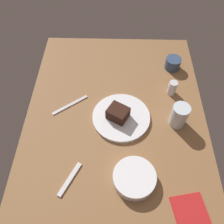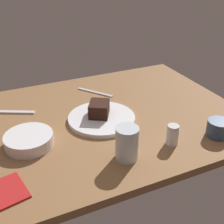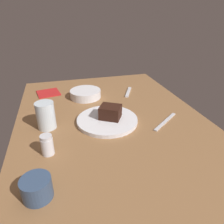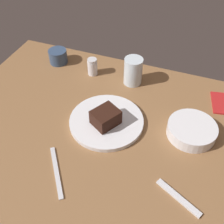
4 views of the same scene
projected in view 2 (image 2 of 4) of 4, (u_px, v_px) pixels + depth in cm
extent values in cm
cube|color=brown|center=(95.00, 121.00, 118.61)|extent=(120.00, 84.00, 3.00)
cylinder|color=silver|center=(102.00, 118.00, 116.07)|extent=(26.69, 26.69, 1.64)
cube|color=black|center=(99.00, 109.00, 115.39)|extent=(10.88, 11.37, 5.61)
cylinder|color=silver|center=(172.00, 136.00, 100.95)|extent=(4.26, 4.26, 6.27)
cylinder|color=silver|center=(173.00, 127.00, 99.12)|extent=(4.04, 4.04, 1.20)
cylinder|color=silver|center=(128.00, 143.00, 92.91)|extent=(7.56, 7.56, 11.45)
cylinder|color=silver|center=(29.00, 140.00, 100.68)|extent=(16.80, 16.80, 4.29)
cylinder|color=#334766|center=(218.00, 128.00, 105.49)|extent=(8.15, 8.15, 6.17)
cube|color=silver|center=(17.00, 112.00, 121.44)|extent=(14.24, 8.27, 0.70)
cube|color=silver|center=(95.00, 92.00, 138.43)|extent=(12.53, 16.04, 0.50)
cube|color=#B21E1E|center=(3.00, 193.00, 81.53)|extent=(14.31, 14.28, 0.60)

